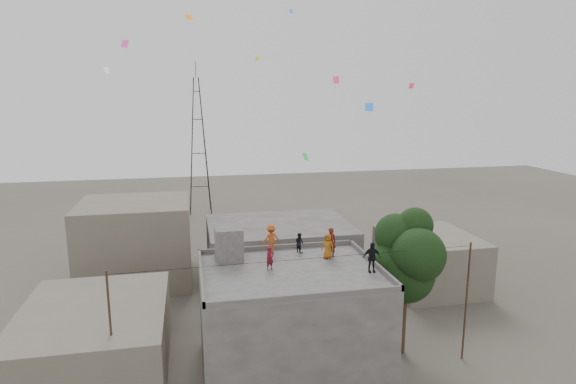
% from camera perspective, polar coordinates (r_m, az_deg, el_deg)
% --- Properties ---
extents(ground, '(140.00, 140.00, 0.00)m').
position_cam_1_polar(ground, '(30.05, 0.27, -20.27)').
color(ground, '#48443B').
rests_on(ground, ground).
extents(main_building, '(10.00, 8.00, 6.10)m').
position_cam_1_polar(main_building, '(28.57, 0.28, -15.06)').
color(main_building, '#4B4846').
rests_on(main_building, ground).
extents(parapet, '(10.00, 8.00, 0.30)m').
position_cam_1_polar(parapet, '(27.29, 0.28, -9.04)').
color(parapet, '#4B4846').
rests_on(parapet, main_building).
extents(stair_head_box, '(1.60, 1.80, 2.00)m').
position_cam_1_polar(stair_head_box, '(29.01, -7.03, -6.08)').
color(stair_head_box, '#4B4846').
rests_on(stair_head_box, main_building).
extents(neighbor_west, '(8.00, 10.00, 4.00)m').
position_cam_1_polar(neighbor_west, '(30.84, -21.87, -16.01)').
color(neighbor_west, '#696253').
rests_on(neighbor_west, ground).
extents(neighbor_north, '(12.00, 9.00, 5.00)m').
position_cam_1_polar(neighbor_north, '(41.85, -1.05, -7.07)').
color(neighbor_north, '#4B4846').
rests_on(neighbor_north, ground).
extents(neighbor_northwest, '(9.00, 8.00, 7.00)m').
position_cam_1_polar(neighbor_northwest, '(43.05, -17.55, -5.69)').
color(neighbor_northwest, '#696253').
rests_on(neighbor_northwest, ground).
extents(neighbor_east, '(7.00, 8.00, 4.40)m').
position_cam_1_polar(neighbor_east, '(42.23, 16.38, -7.81)').
color(neighbor_east, '#696253').
rests_on(neighbor_east, ground).
extents(tree, '(4.90, 4.60, 9.10)m').
position_cam_1_polar(tree, '(30.17, 13.98, -7.65)').
color(tree, black).
rests_on(tree, ground).
extents(utility_line, '(20.12, 0.62, 7.40)m').
position_cam_1_polar(utility_line, '(27.23, 1.91, -14.64)').
color(utility_line, black).
rests_on(utility_line, ground).
extents(transmission_tower, '(2.97, 2.97, 20.01)m').
position_cam_1_polar(transmission_tower, '(65.35, -10.57, 5.36)').
color(transmission_tower, black).
rests_on(transmission_tower, ground).
extents(person_red_adult, '(0.72, 0.51, 1.85)m').
position_cam_1_polar(person_red_adult, '(29.37, 5.05, -5.98)').
color(person_red_adult, '#63190F').
rests_on(person_red_adult, main_building).
extents(person_orange_child, '(0.89, 0.86, 1.54)m').
position_cam_1_polar(person_orange_child, '(29.15, 4.74, -6.43)').
color(person_orange_child, '#A35912').
rests_on(person_orange_child, main_building).
extents(person_dark_child, '(0.71, 0.76, 1.25)m').
position_cam_1_polar(person_dark_child, '(30.22, 1.35, -6.02)').
color(person_dark_child, black).
rests_on(person_dark_child, main_building).
extents(person_dark_adult, '(1.03, 0.48, 1.71)m').
position_cam_1_polar(person_dark_adult, '(27.28, 9.89, -7.64)').
color(person_dark_adult, black).
rests_on(person_dark_adult, main_building).
extents(person_orange_adult, '(1.23, 0.80, 1.79)m').
position_cam_1_polar(person_orange_adult, '(30.12, -2.01, -5.55)').
color(person_orange_adult, '#C14816').
rests_on(person_orange_adult, main_building).
extents(person_red_child, '(0.58, 0.49, 1.34)m').
position_cam_1_polar(person_red_child, '(27.29, -2.16, -7.88)').
color(person_red_child, maroon).
rests_on(person_red_child, main_building).
extents(kites, '(21.53, 17.23, 11.21)m').
position_cam_1_polar(kites, '(33.07, -2.04, 14.30)').
color(kites, orange).
rests_on(kites, ground).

